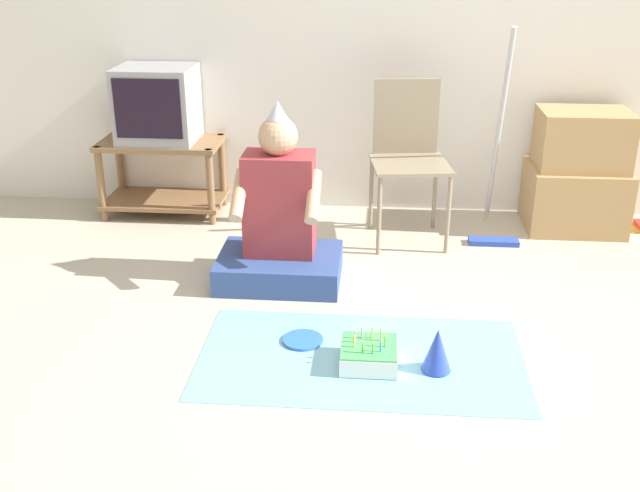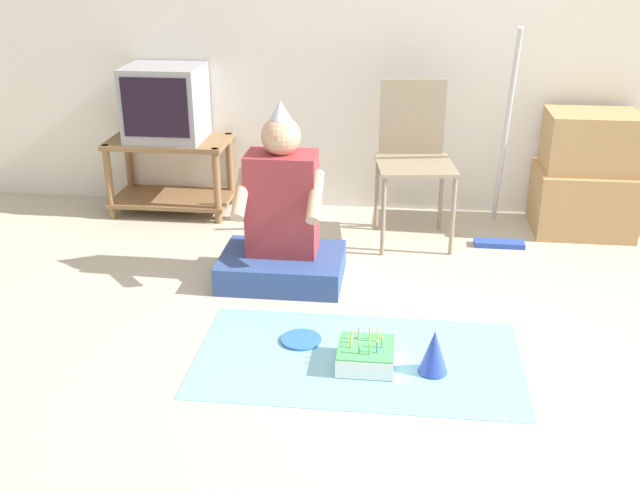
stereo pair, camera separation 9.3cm
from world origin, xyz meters
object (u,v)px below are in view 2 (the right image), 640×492
at_px(tv, 165,103).
at_px(person_seated, 282,225).
at_px(birthday_cake, 366,355).
at_px(dust_mop, 503,182).
at_px(cardboard_box_stack, 586,177).
at_px(party_hat_blue, 433,351).
at_px(paper_plate, 301,339).
at_px(folding_chair, 414,150).

height_order(tv, person_seated, same).
height_order(tv, birthday_cake, tv).
bearing_deg(dust_mop, tv, 172.65).
height_order(tv, cardboard_box_stack, tv).
bearing_deg(birthday_cake, person_seated, 120.69).
distance_m(tv, dust_mop, 2.04).
height_order(birthday_cake, party_hat_blue, party_hat_blue).
bearing_deg(cardboard_box_stack, party_hat_blue, -118.41).
distance_m(cardboard_box_stack, dust_mop, 0.54).
bearing_deg(paper_plate, cardboard_box_stack, 45.58).
bearing_deg(party_hat_blue, dust_mop, 74.43).
relative_size(person_seated, party_hat_blue, 4.94).
distance_m(cardboard_box_stack, person_seated, 1.86).
height_order(cardboard_box_stack, person_seated, person_seated).
relative_size(folding_chair, dust_mop, 0.74).
height_order(folding_chair, cardboard_box_stack, folding_chair).
distance_m(tv, folding_chair, 1.53).
relative_size(dust_mop, paper_plate, 6.81).
distance_m(tv, cardboard_box_stack, 2.52).
xyz_separation_m(tv, birthday_cake, (1.32, -1.70, -0.64)).
bearing_deg(paper_plate, dust_mop, 53.05).
xyz_separation_m(person_seated, birthday_cake, (0.47, -0.79, -0.24)).
relative_size(folding_chair, paper_plate, 5.04).
distance_m(person_seated, paper_plate, 0.71).
distance_m(birthday_cake, paper_plate, 0.33).
xyz_separation_m(birthday_cake, paper_plate, (-0.29, 0.16, -0.04)).
distance_m(tv, party_hat_blue, 2.42).
relative_size(cardboard_box_stack, paper_plate, 4.01).
bearing_deg(paper_plate, tv, 123.78).
bearing_deg(folding_chair, paper_plate, -109.78).
bearing_deg(birthday_cake, party_hat_blue, -4.72).
relative_size(folding_chair, party_hat_blue, 4.81).
bearing_deg(person_seated, dust_mop, 29.60).
bearing_deg(folding_chair, cardboard_box_stack, 11.75).
relative_size(tv, dust_mop, 0.38).
xyz_separation_m(folding_chair, birthday_cake, (-0.17, -1.45, -0.47)).
bearing_deg(cardboard_box_stack, paper_plate, -134.42).
height_order(cardboard_box_stack, paper_plate, cardboard_box_stack).
bearing_deg(birthday_cake, dust_mop, 64.91).
bearing_deg(party_hat_blue, folding_chair, 93.69).
bearing_deg(tv, dust_mop, -7.35).
distance_m(tv, paper_plate, 1.98).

